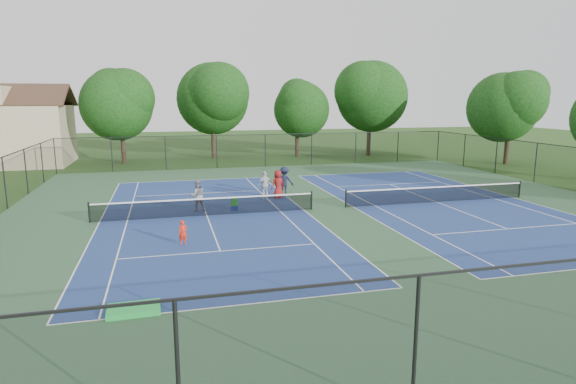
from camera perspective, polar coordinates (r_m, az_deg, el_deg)
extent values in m
plane|color=#234716|center=(27.96, 4.85, -1.97)|extent=(140.00, 140.00, 0.00)
cube|color=#2E5230|center=(27.95, 4.85, -1.96)|extent=(36.00, 36.00, 0.01)
cube|color=navy|center=(26.53, -9.60, -2.78)|extent=(10.97, 23.77, 0.00)
cube|color=white|center=(38.16, -11.14, 1.39)|extent=(10.97, 0.06, 0.00)
cube|color=white|center=(15.30, -5.64, -13.17)|extent=(10.97, 0.06, 0.00)
cube|color=white|center=(26.68, -21.43, -3.31)|extent=(0.06, 23.77, 0.00)
cube|color=white|center=(27.50, 1.87, -2.13)|extent=(0.06, 23.77, 0.00)
cube|color=white|center=(26.54, -18.49, -3.19)|extent=(0.06, 23.77, 0.00)
cube|color=white|center=(27.16, -0.91, -2.29)|extent=(0.06, 23.77, 0.00)
cube|color=white|center=(32.77, -10.56, -0.16)|extent=(8.23, 0.06, 0.00)
cube|color=white|center=(20.39, -8.03, -6.95)|extent=(8.23, 0.06, 0.00)
cube|color=white|center=(26.53, -9.60, -2.77)|extent=(0.06, 12.80, 0.00)
cylinder|color=black|center=(26.62, -22.50, -2.27)|extent=(0.10, 0.10, 1.07)
cylinder|color=black|center=(27.52, 2.80, -1.01)|extent=(0.10, 0.10, 1.07)
cube|color=black|center=(26.43, -9.63, -1.81)|extent=(11.90, 0.01, 0.90)
cube|color=white|center=(26.33, -9.66, -0.79)|extent=(11.90, 0.04, 0.07)
cube|color=navy|center=(30.93, 17.20, -1.15)|extent=(10.97, 23.77, 0.00)
cube|color=white|center=(41.34, 8.62, 2.20)|extent=(10.97, 0.06, 0.00)
cube|color=white|center=(28.48, 7.73, -1.76)|extent=(0.06, 23.77, 0.00)
cube|color=white|center=(34.10, 25.09, -0.60)|extent=(0.06, 23.77, 0.00)
cube|color=white|center=(29.01, 10.24, -1.60)|extent=(0.06, 23.77, 0.00)
cube|color=white|center=(33.25, 23.26, -0.72)|extent=(0.06, 23.77, 0.00)
cube|color=white|center=(36.42, 11.97, 0.90)|extent=(8.23, 0.06, 0.00)
cube|color=white|center=(25.86, 24.59, -4.00)|extent=(8.23, 0.06, 0.00)
cube|color=white|center=(30.93, 17.20, -1.14)|extent=(0.06, 12.80, 0.00)
cylinder|color=black|center=(28.20, 6.88, -0.79)|extent=(0.10, 0.10, 1.07)
cylinder|color=black|center=(34.30, 25.76, 0.30)|extent=(0.10, 0.10, 1.07)
cube|color=black|center=(30.84, 17.24, -0.31)|extent=(11.90, 0.01, 0.90)
cube|color=white|center=(30.76, 17.30, 0.57)|extent=(11.90, 0.04, 0.07)
cylinder|color=black|center=(44.87, -25.89, 3.83)|extent=(0.08, 0.08, 3.00)
cylinder|color=black|center=(44.19, -20.16, 4.16)|extent=(0.08, 0.08, 3.00)
cylinder|color=black|center=(43.96, -14.30, 4.46)|extent=(0.08, 0.08, 3.00)
cylinder|color=black|center=(9.06, -12.87, -21.07)|extent=(0.08, 0.08, 3.00)
cylinder|color=black|center=(44.19, -8.44, 4.72)|extent=(0.08, 0.08, 3.00)
cylinder|color=black|center=(10.13, 14.84, -17.48)|extent=(0.08, 0.08, 3.00)
cylinder|color=black|center=(44.88, -2.70, 4.92)|extent=(0.08, 0.08, 3.00)
cylinder|color=black|center=(46.00, 2.81, 5.07)|extent=(0.08, 0.08, 3.00)
cylinder|color=black|center=(47.52, 8.03, 5.17)|extent=(0.08, 0.08, 3.00)
cylinder|color=black|center=(49.40, 12.88, 5.22)|extent=(0.08, 0.08, 3.00)
cylinder|color=black|center=(51.61, 17.35, 5.23)|extent=(0.08, 0.08, 3.00)
cylinder|color=black|center=(40.81, 27.28, 3.09)|extent=(0.08, 0.08, 3.00)
cylinder|color=black|center=(31.86, -30.54, 0.88)|extent=(0.08, 0.08, 3.00)
cylinder|color=black|center=(44.25, 23.45, 3.94)|extent=(0.08, 0.08, 3.00)
cylinder|color=black|center=(36.16, -28.62, 2.10)|extent=(0.08, 0.08, 3.00)
cylinder|color=black|center=(47.86, 20.17, 4.64)|extent=(0.08, 0.08, 3.00)
cylinder|color=black|center=(40.50, -27.11, 3.06)|extent=(0.08, 0.08, 3.00)
cube|color=black|center=(44.88, -2.70, 4.92)|extent=(36.00, 0.01, 3.00)
cube|color=black|center=(44.74, -2.72, 6.83)|extent=(36.00, 0.05, 0.05)
cylinder|color=#2D2116|center=(50.05, -18.96, 5.42)|extent=(0.44, 0.44, 3.78)
sphere|color=black|center=(49.86, -19.24, 9.72)|extent=(6.80, 6.80, 6.80)
sphere|color=black|center=(49.86, -19.28, 10.48)|extent=(5.58, 5.58, 5.58)
sphere|color=black|center=(49.86, -19.33, 11.24)|extent=(4.35, 4.35, 4.35)
cylinder|color=#2D2116|center=(52.12, -8.85, 6.28)|extent=(0.44, 0.44, 4.14)
sphere|color=black|center=(51.95, -8.99, 10.86)|extent=(7.60, 7.60, 7.60)
sphere|color=black|center=(51.95, -9.01, 11.55)|extent=(6.23, 6.23, 6.23)
sphere|color=black|center=(51.96, -9.03, 12.23)|extent=(4.86, 4.86, 4.86)
cylinder|color=#2D2116|center=(52.80, 1.09, 6.08)|extent=(0.44, 0.44, 3.42)
sphere|color=black|center=(52.62, 1.10, 9.73)|extent=(6.00, 6.00, 6.00)
sphere|color=black|center=(52.61, 1.10, 10.49)|extent=(4.92, 4.92, 4.92)
sphere|color=black|center=(52.61, 1.11, 11.26)|extent=(3.84, 3.84, 3.84)
cylinder|color=#2D2116|center=(54.52, 9.56, 6.56)|extent=(0.44, 0.44, 4.32)
sphere|color=black|center=(54.37, 9.70, 11.09)|extent=(7.80, 7.80, 7.80)
sphere|color=black|center=(54.37, 9.73, 11.73)|extent=(6.40, 6.40, 6.40)
sphere|color=black|center=(54.38, 9.75, 12.38)|extent=(4.99, 4.99, 4.99)
cylinder|color=#2D2116|center=(51.21, 24.51, 5.04)|extent=(0.44, 0.44, 3.60)
sphere|color=black|center=(51.02, 24.84, 9.07)|extent=(6.60, 6.60, 6.60)
sphere|color=black|center=(51.01, 24.90, 9.83)|extent=(5.41, 5.41, 5.41)
sphere|color=black|center=(51.01, 24.96, 10.58)|extent=(4.22, 4.22, 4.22)
cube|color=tan|center=(52.71, -29.89, 5.80)|extent=(10.00, 8.00, 5.60)
cube|color=tan|center=(52.59, -30.27, 9.79)|extent=(1.20, 8.00, 1.76)
cube|color=#422B1E|center=(50.67, -30.89, 9.85)|extent=(10.80, 4.10, 2.15)
cube|color=#422B1E|center=(54.52, -29.72, 9.94)|extent=(10.80, 4.10, 2.15)
imported|color=#FF2A10|center=(21.48, -12.33, -4.72)|extent=(0.43, 0.31, 1.07)
imported|color=gray|center=(27.48, -10.70, -0.40)|extent=(1.00, 0.84, 1.83)
imported|color=silver|center=(30.57, -2.75, 0.86)|extent=(1.12, 0.77, 1.76)
imported|color=#171B33|center=(31.51, -0.44, 1.30)|extent=(1.39, 1.08, 1.89)
imported|color=maroon|center=(30.56, -1.19, 0.92)|extent=(1.02, 0.83, 1.81)
cube|color=navy|center=(27.57, -6.35, -1.88)|extent=(0.45, 0.42, 0.28)
cube|color=green|center=(27.50, -6.36, -1.20)|extent=(0.41, 0.37, 0.39)
cube|color=green|center=(15.44, -17.80, -13.12)|extent=(1.56, 0.94, 0.17)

